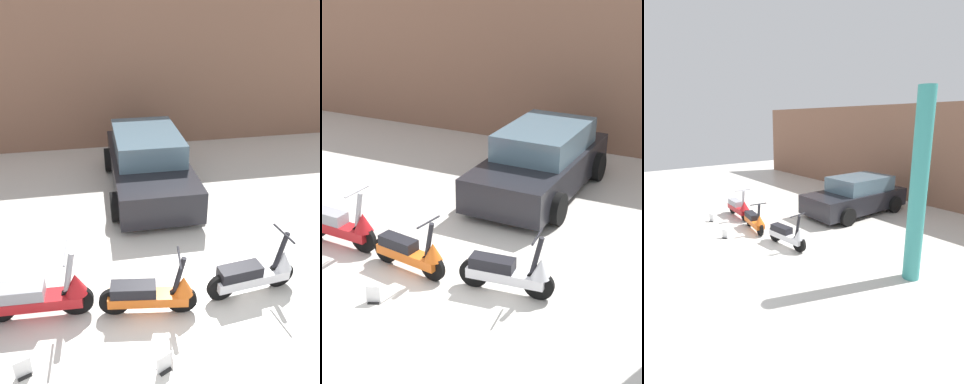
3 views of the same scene
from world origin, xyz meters
The scene contains 7 objects.
ground_plane centered at (0.00, 0.00, 0.00)m, with size 28.00×28.00×0.00m, color silver.
wall_back centered at (0.00, 7.21, 1.95)m, with size 19.60×0.12×3.90m, color #845B47.
scooter_front_left centered at (-1.73, 0.67, 0.38)m, with size 1.52×0.55×1.06m.
scooter_front_right centered at (-0.24, 0.47, 0.34)m, with size 1.36×0.51×0.95m.
scooter_front_center centered at (1.32, 0.60, 0.35)m, with size 1.40×0.50×0.98m.
car_rear_left centered at (0.32, 4.28, 0.63)m, with size 1.90×3.87×1.31m.
placard_near_right_scooter centered at (-0.27, -0.47, 0.11)m, with size 0.20×0.18×0.26m.
Camera 2 is at (4.19, -5.97, 4.60)m, focal length 55.00 mm.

